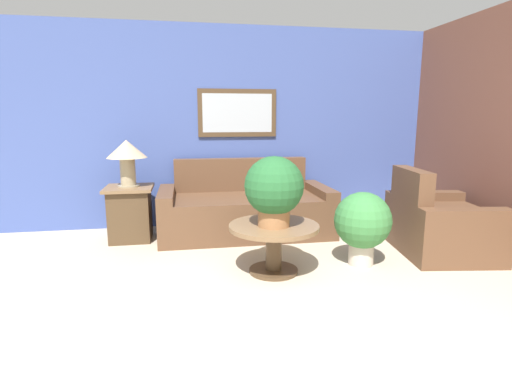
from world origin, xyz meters
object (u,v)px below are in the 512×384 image
object	(u,v)px
armchair	(439,225)
potted_plant_on_table	(274,189)
table_lamp	(127,154)
potted_plant_floor	(363,223)
side_table	(130,213)
couch_main	(245,210)
coffee_table	(274,238)

from	to	relation	value
armchair	potted_plant_on_table	size ratio (longest dim) A/B	1.88
table_lamp	potted_plant_floor	world-z (taller)	table_lamp
table_lamp	potted_plant_on_table	distance (m)	1.97
side_table	potted_plant_on_table	xyz separation A→B (m)	(1.44, -1.33, 0.48)
couch_main	side_table	bearing A→B (deg)	-178.71
potted_plant_floor	table_lamp	bearing A→B (deg)	152.11
table_lamp	potted_plant_floor	xyz separation A→B (m)	(2.34, -1.24, -0.60)
armchair	side_table	bearing A→B (deg)	80.94
armchair	table_lamp	distance (m)	3.55
coffee_table	side_table	bearing A→B (deg)	138.27
side_table	potted_plant_on_table	distance (m)	2.02
coffee_table	side_table	size ratio (longest dim) A/B	1.31
armchair	potted_plant_on_table	distance (m)	1.96
couch_main	side_table	world-z (taller)	couch_main
table_lamp	potted_plant_floor	bearing A→B (deg)	-27.89
couch_main	potted_plant_floor	size ratio (longest dim) A/B	2.87
armchair	coffee_table	size ratio (longest dim) A/B	1.43
coffee_table	potted_plant_on_table	size ratio (longest dim) A/B	1.31
armchair	potted_plant_on_table	world-z (taller)	potted_plant_on_table
coffee_table	side_table	xyz separation A→B (m)	(-1.45, 1.29, -0.01)
coffee_table	armchair	bearing A→B (deg)	7.56
couch_main	potted_plant_floor	bearing A→B (deg)	-52.63
couch_main	side_table	distance (m)	1.37
potted_plant_on_table	potted_plant_floor	distance (m)	0.99
potted_plant_on_table	potted_plant_floor	world-z (taller)	potted_plant_on_table
couch_main	potted_plant_floor	distance (m)	1.61
side_table	couch_main	bearing A→B (deg)	1.29
armchair	potted_plant_on_table	bearing A→B (deg)	107.12
coffee_table	table_lamp	xyz separation A→B (m)	(-1.45, 1.29, 0.69)
coffee_table	table_lamp	world-z (taller)	table_lamp
armchair	coffee_table	bearing A→B (deg)	106.01
coffee_table	couch_main	bearing A→B (deg)	93.22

